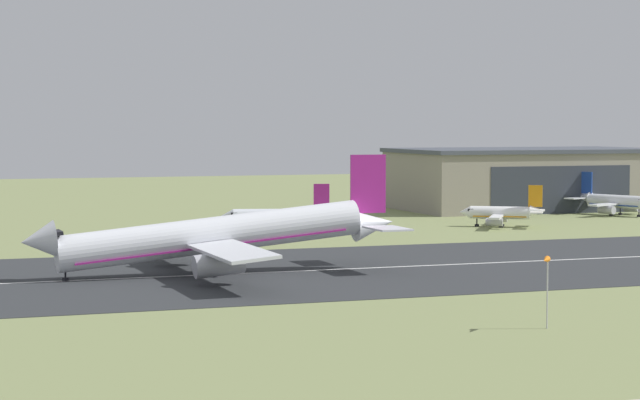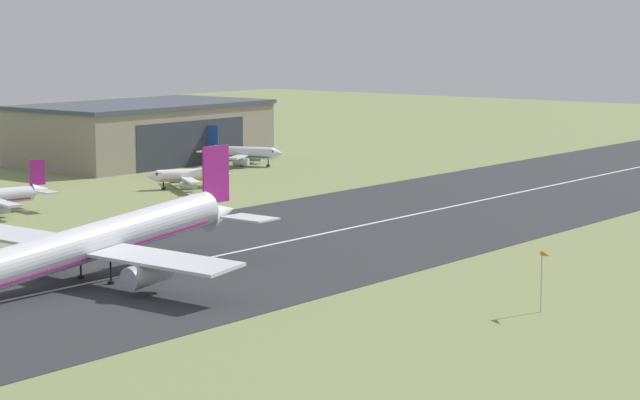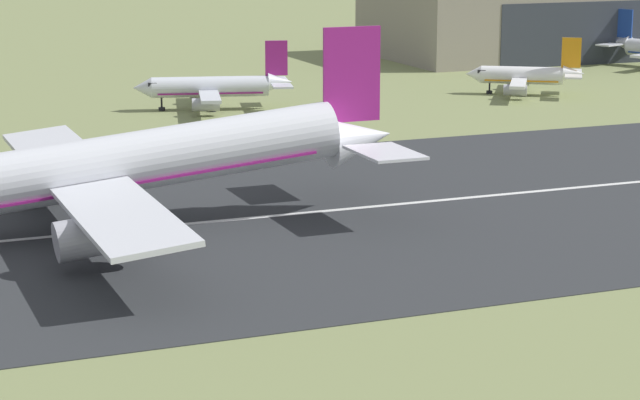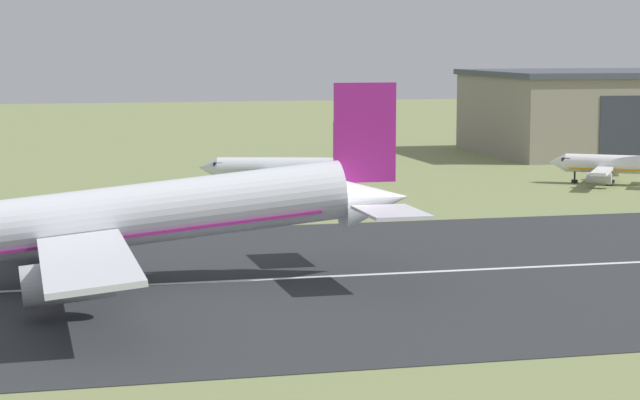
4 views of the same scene
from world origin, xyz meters
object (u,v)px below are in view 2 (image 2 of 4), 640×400
(airplane_landing, at_px, (99,241))
(windsock_pole, at_px, (545,259))
(airplane_parked_east, at_px, (243,153))
(airplane_parked_far_east, at_px, (187,176))

(airplane_landing, xyz_separation_m, windsock_pole, (18.49, -52.49, 1.21))
(airplane_parked_east, distance_m, airplane_parked_far_east, 40.97)
(airplane_landing, distance_m, windsock_pole, 55.66)
(airplane_landing, distance_m, airplane_parked_east, 128.99)
(airplane_parked_east, bearing_deg, airplane_parked_far_east, -153.73)
(airplane_landing, height_order, airplane_parked_east, airplane_landing)
(airplane_parked_far_east, bearing_deg, windsock_pole, -116.00)
(airplane_parked_east, height_order, windsock_pole, airplane_parked_east)
(airplane_parked_east, xyz_separation_m, windsock_pole, (-88.58, -124.41, 3.31))
(airplane_landing, height_order, airplane_parked_far_east, airplane_landing)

